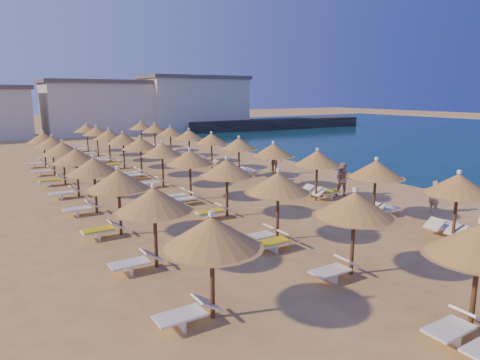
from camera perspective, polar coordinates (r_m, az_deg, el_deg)
ground at (r=19.34m, az=9.64°, el=-5.38°), size 220.00×220.00×0.00m
jetty at (r=69.06m, az=4.85°, el=7.49°), size 30.22×6.39×1.50m
hotel_blocks at (r=62.57m, az=-17.74°, el=9.29°), size 45.89×9.78×8.10m
parasol_row_east at (r=26.91m, az=2.02°, el=4.35°), size 2.57×44.43×2.80m
parasol_row_west at (r=24.29m, az=-8.65°, el=3.45°), size 2.57×44.43×2.80m
parasol_row_inland at (r=22.79m, az=-20.06°, el=2.35°), size 2.57×29.21×2.80m
loungers at (r=24.90m, az=-5.80°, el=-0.64°), size 13.38×42.51×0.66m
beachgoer_c at (r=29.73m, az=4.56°, el=2.43°), size 1.07×1.00×1.77m
beachgoer_a at (r=22.10m, az=24.48°, el=-2.05°), size 0.41×0.59×1.55m
beachgoer_b at (r=23.91m, az=13.62°, el=0.04°), size 1.15×1.15×1.88m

